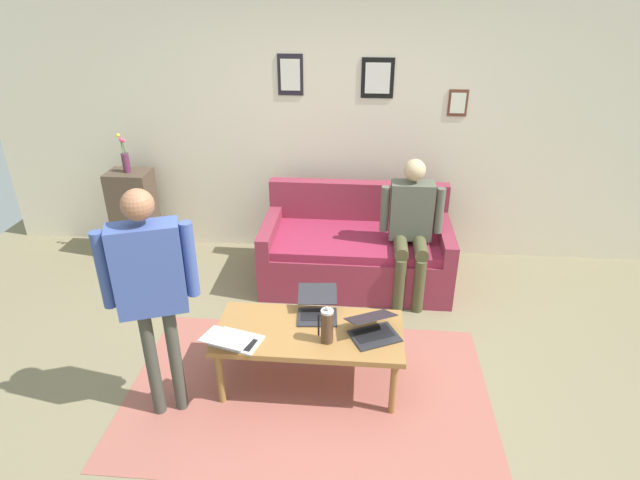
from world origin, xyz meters
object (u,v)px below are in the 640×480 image
at_px(flower_vase, 125,159).
at_px(side_shelf, 135,214).
at_px(laptop_right, 234,340).
at_px(person_standing, 150,280).
at_px(person_seated, 411,223).
at_px(coffee_table, 309,336).
at_px(laptop_left, 317,309).
at_px(laptop_center, 373,329).
at_px(french_press, 327,326).
at_px(couch, 356,251).

bearing_deg(flower_vase, side_shelf, -99.11).
xyz_separation_m(laptop_right, person_standing, (0.44, 0.14, 0.52)).
height_order(laptop_right, flower_vase, flower_vase).
bearing_deg(laptop_right, person_seated, -129.88).
xyz_separation_m(laptop_right, side_shelf, (1.53, -2.04, -0.05)).
bearing_deg(laptop_right, flower_vase, -53.07).
xyz_separation_m(coffee_table, laptop_left, (-0.04, -0.21, 0.09)).
distance_m(laptop_right, person_seated, 1.96).
distance_m(laptop_center, side_shelf, 3.07).
xyz_separation_m(side_shelf, flower_vase, (0.00, 0.00, 0.59)).
distance_m(laptop_left, laptop_center, 0.45).
relative_size(laptop_center, french_press, 1.48).
height_order(couch, person_seated, person_seated).
bearing_deg(french_press, flower_vase, -42.12).
distance_m(laptop_right, side_shelf, 2.55).
bearing_deg(person_standing, laptop_center, -166.09).
xyz_separation_m(laptop_right, person_seated, (-1.25, -1.49, 0.22)).
relative_size(laptop_left, person_seated, 0.30).
relative_size(coffee_table, laptop_center, 3.17).
height_order(laptop_center, side_shelf, side_shelf).
relative_size(couch, french_press, 6.30).
bearing_deg(side_shelf, laptop_left, 141.53).
height_order(french_press, person_standing, person_standing).
relative_size(side_shelf, person_seated, 0.72).
relative_size(french_press, flower_vase, 0.71).
xyz_separation_m(coffee_table, person_standing, (0.92, 0.34, 0.62)).
relative_size(laptop_left, side_shelf, 0.41).
height_order(laptop_left, person_seated, person_seated).
xyz_separation_m(french_press, person_standing, (1.05, 0.24, 0.44)).
xyz_separation_m(laptop_center, side_shelf, (2.45, -1.84, -0.05)).
relative_size(laptop_center, flower_vase, 1.05).
bearing_deg(laptop_right, laptop_left, -141.59).
bearing_deg(coffee_table, person_seated, -120.77).
bearing_deg(couch, person_standing, 56.96).
distance_m(laptop_right, french_press, 0.62).
distance_m(laptop_center, person_standing, 1.49).
xyz_separation_m(couch, coffee_table, (0.29, 1.52, 0.11)).
distance_m(laptop_left, french_press, 0.34).
relative_size(coffee_table, laptop_right, 3.23).
bearing_deg(laptop_center, laptop_right, 12.16).
height_order(coffee_table, flower_vase, flower_vase).
xyz_separation_m(couch, side_shelf, (2.30, -0.32, 0.16)).
bearing_deg(person_seated, flower_vase, -11.07).
bearing_deg(person_standing, laptop_left, -150.14).
distance_m(coffee_table, laptop_left, 0.23).
bearing_deg(flower_vase, coffee_table, 137.67).
height_order(side_shelf, person_standing, person_standing).
height_order(laptop_right, side_shelf, side_shelf).
relative_size(side_shelf, flower_vase, 2.36).
bearing_deg(coffee_table, laptop_right, 23.04).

